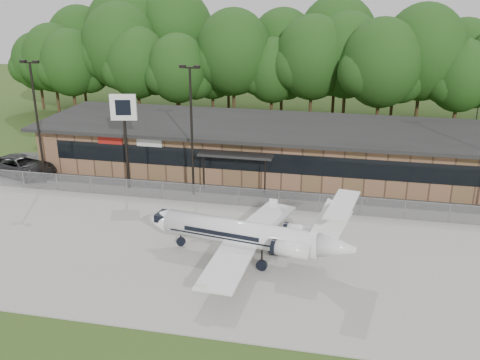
% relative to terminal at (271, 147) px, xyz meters
% --- Properties ---
extents(ground, '(160.00, 160.00, 0.00)m').
position_rel_terminal_xyz_m(ground, '(0.00, -23.94, -2.18)').
color(ground, '#384E1C').
rests_on(ground, ground).
extents(apron, '(64.00, 18.00, 0.08)m').
position_rel_terminal_xyz_m(apron, '(0.00, -15.94, -2.14)').
color(apron, '#9E9B93').
rests_on(apron, ground).
extents(parking_lot, '(50.00, 9.00, 0.06)m').
position_rel_terminal_xyz_m(parking_lot, '(0.00, -4.44, -2.15)').
color(parking_lot, '#383835').
rests_on(parking_lot, ground).
extents(terminal, '(41.00, 11.65, 4.30)m').
position_rel_terminal_xyz_m(terminal, '(0.00, 0.00, 0.00)').
color(terminal, '#875D43').
rests_on(terminal, ground).
extents(fence, '(46.00, 0.04, 1.52)m').
position_rel_terminal_xyz_m(fence, '(0.00, -8.94, -1.40)').
color(fence, gray).
rests_on(fence, ground).
extents(treeline, '(72.00, 12.00, 15.00)m').
position_rel_terminal_xyz_m(treeline, '(0.00, 18.06, 5.32)').
color(treeline, '#1D3912').
rests_on(treeline, ground).
extents(light_pole_left, '(1.55, 0.30, 10.23)m').
position_rel_terminal_xyz_m(light_pole_left, '(-18.00, -7.44, 3.80)').
color(light_pole_left, black).
rests_on(light_pole_left, ground).
extents(light_pole_mid, '(1.55, 0.30, 10.23)m').
position_rel_terminal_xyz_m(light_pole_mid, '(-5.00, -7.44, 3.80)').
color(light_pole_mid, black).
rests_on(light_pole_mid, ground).
extents(business_jet, '(13.75, 12.32, 4.63)m').
position_rel_terminal_xyz_m(business_jet, '(1.28, -16.94, -0.52)').
color(business_jet, white).
rests_on(business_jet, ground).
extents(suv, '(6.94, 4.58, 1.77)m').
position_rel_terminal_xyz_m(suv, '(-20.92, -6.10, -1.29)').
color(suv, '#303033').
rests_on(suv, ground).
extents(pole_sign, '(2.05, 0.64, 7.81)m').
position_rel_terminal_xyz_m(pole_sign, '(-10.58, -7.14, 3.80)').
color(pole_sign, black).
rests_on(pole_sign, ground).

